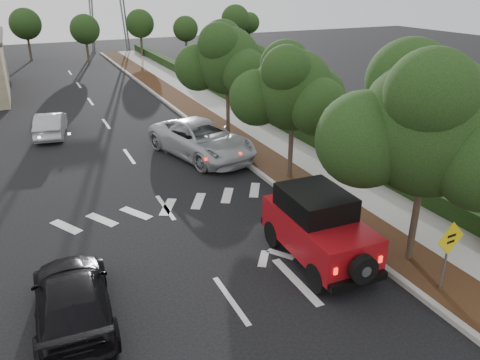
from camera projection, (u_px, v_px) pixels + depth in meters
ground at (231, 300)px, 12.30m from camera, size 120.00×120.00×0.00m
curb at (218, 142)px, 24.05m from camera, size 0.20×70.00×0.15m
planting_strip at (236, 140)px, 24.44m from camera, size 1.80×70.00×0.12m
sidewalk at (268, 135)px, 25.18m from camera, size 2.00×70.00×0.12m
hedge at (291, 126)px, 25.59m from camera, size 0.80×70.00×0.80m
transmission_tower at (112, 52)px, 54.62m from camera, size 7.00×4.00×28.00m
street_tree_near at (408, 260)px, 14.05m from camera, size 3.80×3.80×5.92m
street_tree_mid at (289, 178)px, 19.88m from camera, size 3.20×3.20×5.32m
street_tree_far at (228, 135)px, 25.30m from camera, size 3.40×3.40×5.62m
red_jeep at (316, 225)px, 13.81m from camera, size 1.99×4.24×2.14m
silver_suv_ahead at (202, 139)px, 22.04m from camera, size 4.20×6.49×1.66m
black_suv_oncoming at (73, 300)px, 11.30m from camera, size 2.04×4.54×1.29m
silver_sedan_oncoming at (51, 124)px, 24.99m from camera, size 2.01×4.07×1.28m
speed_hump_sign at (449, 247)px, 12.06m from camera, size 0.96×0.10×2.04m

